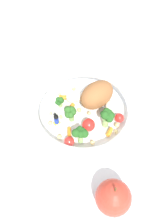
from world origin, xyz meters
name	(u,v)px	position (x,y,z in m)	size (l,w,h in m)	color
ground_plane	(87,119)	(0.00, 0.00, 0.00)	(2.40, 2.40, 0.00)	white
food_container	(88,108)	(0.01, -0.01, 0.03)	(0.25, 0.25, 0.08)	white
loose_apple	(113,197)	(-0.15, 0.17, 0.04)	(0.07, 0.07, 0.08)	#BC3828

